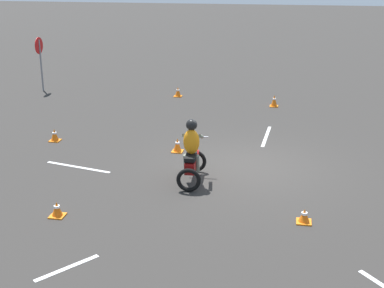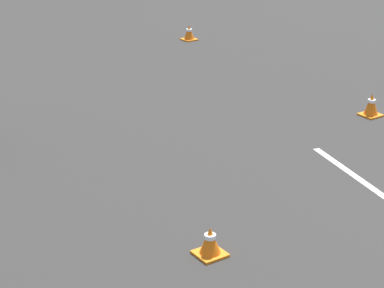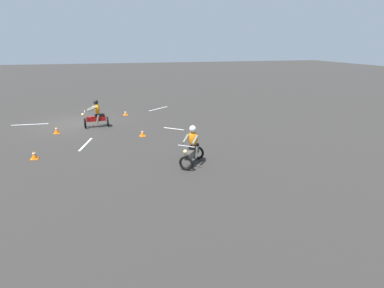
{
  "view_description": "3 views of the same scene",
  "coord_description": "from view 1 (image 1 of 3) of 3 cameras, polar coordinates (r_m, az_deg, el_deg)",
  "views": [
    {
      "loc": [
        -13.68,
        -1.02,
        5.27
      ],
      "look_at": [
        -1.34,
        1.25,
        1.0
      ],
      "focal_mm": 50.0,
      "sensor_mm": 36.0,
      "label": 1
    },
    {
      "loc": [
        -8.04,
        -2.11,
        4.24
      ],
      "look_at": [
        -3.39,
        4.79,
        0.9
      ],
      "focal_mm": 70.0,
      "sensor_mm": 36.0,
      "label": 2
    },
    {
      "loc": [
        -2.59,
        19.53,
        4.82
      ],
      "look_at": [
        -5.45,
        8.33,
        0.9
      ],
      "focal_mm": 28.0,
      "sensor_mm": 36.0,
      "label": 3
    }
  ],
  "objects": [
    {
      "name": "traffic_cone_near_right",
      "position": [
        11.73,
        11.88,
        -7.54
      ],
      "size": [
        0.32,
        0.32,
        0.31
      ],
      "color": "orange",
      "rests_on": "ground"
    },
    {
      "name": "lane_stripe_nw",
      "position": [
        10.23,
        -13.15,
        -12.73
      ],
      "size": [
        1.09,
        0.87,
        0.01
      ],
      "primitive_type": "cube",
      "rotation": [
        0.0,
        0.0,
        4.06
      ],
      "color": "silver",
      "rests_on": "ground"
    },
    {
      "name": "lane_stripe_e",
      "position": [
        17.25,
        7.93,
        0.83
      ],
      "size": [
        2.14,
        0.22,
        0.01
      ],
      "primitive_type": "cube",
      "rotation": [
        0.0,
        0.0,
        1.51
      ],
      "color": "silver",
      "rests_on": "ground"
    },
    {
      "name": "traffic_cone_mid_center",
      "position": [
        12.1,
        -14.2,
        -6.8
      ],
      "size": [
        0.32,
        0.32,
        0.34
      ],
      "color": "orange",
      "rests_on": "ground"
    },
    {
      "name": "lane_stripe_n",
      "position": [
        14.85,
        -12.05,
        -2.42
      ],
      "size": [
        0.55,
        1.98,
        0.01
      ],
      "primitive_type": "cube",
      "rotation": [
        0.0,
        0.0,
        2.91
      ],
      "color": "silver",
      "rests_on": "ground"
    },
    {
      "name": "ground_plane",
      "position": [
        14.7,
        5.75,
        -2.32
      ],
      "size": [
        120.0,
        120.0,
        0.0
      ],
      "primitive_type": "plane",
      "color": "#2D2B28"
    },
    {
      "name": "traffic_cone_near_left",
      "position": [
        22.21,
        -1.51,
        5.57
      ],
      "size": [
        0.32,
        0.32,
        0.4
      ],
      "color": "orange",
      "rests_on": "ground"
    },
    {
      "name": "motorcycle_rider_foreground",
      "position": [
        13.32,
        -0.02,
        -1.16
      ],
      "size": [
        1.53,
        0.72,
        1.66
      ],
      "rotation": [
        0.0,
        0.0,
        4.77
      ],
      "color": "black",
      "rests_on": "ground"
    },
    {
      "name": "traffic_cone_mid_left",
      "position": [
        20.86,
        8.76,
        4.55
      ],
      "size": [
        0.32,
        0.32,
        0.45
      ],
      "color": "orange",
      "rests_on": "ground"
    },
    {
      "name": "traffic_cone_far_left",
      "position": [
        15.63,
        -1.57,
        -0.15
      ],
      "size": [
        0.32,
        0.32,
        0.41
      ],
      "color": "orange",
      "rests_on": "ground"
    },
    {
      "name": "stop_sign",
      "position": [
        23.86,
        -15.94,
        9.31
      ],
      "size": [
        0.7,
        0.08,
        2.3
      ],
      "color": "slate",
      "rests_on": "ground"
    },
    {
      "name": "traffic_cone_far_right",
      "position": [
        17.12,
        -14.45,
        0.91
      ],
      "size": [
        0.32,
        0.32,
        0.39
      ],
      "color": "orange",
      "rests_on": "ground"
    }
  ]
}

